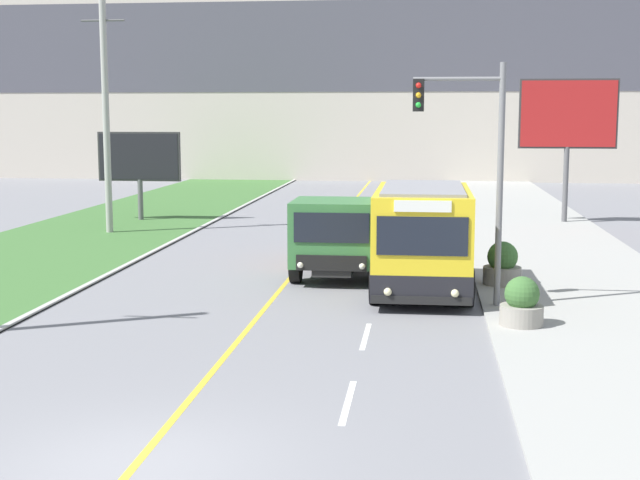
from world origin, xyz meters
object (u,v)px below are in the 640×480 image
at_px(city_bus, 422,240).
at_px(planter_round_near, 522,304).
at_px(billboard_large, 568,118).
at_px(dump_truck, 339,236).
at_px(billboard_small, 139,159).
at_px(traffic_light_mast, 475,154).
at_px(utility_pole_far, 106,113).
at_px(planter_round_second, 502,266).

distance_m(city_bus, planter_round_near, 4.50).
bearing_deg(billboard_large, dump_truck, -121.62).
xyz_separation_m(billboard_small, planter_round_near, (15.37, -19.39, -2.27)).
relative_size(traffic_light_mast, billboard_large, 0.96).
relative_size(utility_pole_far, planter_round_near, 8.61).
xyz_separation_m(city_bus, billboard_large, (6.33, 16.73, 3.21)).
height_order(dump_truck, billboard_small, billboard_small).
relative_size(traffic_light_mast, planter_round_second, 5.00).
relative_size(city_bus, traffic_light_mast, 0.89).
distance_m(city_bus, planter_round_second, 2.75).
xyz_separation_m(planter_round_near, planter_round_second, (-0.02, 5.01, 0.04)).
distance_m(dump_truck, utility_pole_far, 14.17).
height_order(traffic_light_mast, planter_round_near, traffic_light_mast).
relative_size(billboard_small, planter_round_near, 3.59).
relative_size(dump_truck, billboard_large, 1.03).
distance_m(traffic_light_mast, planter_round_second, 4.51).
bearing_deg(city_bus, utility_pole_far, 139.20).
height_order(utility_pole_far, billboard_small, utility_pole_far).
relative_size(dump_truck, planter_round_second, 5.37).
distance_m(utility_pole_far, billboard_small, 4.93).
height_order(city_bus, dump_truck, city_bus).
relative_size(city_bus, planter_round_second, 4.43).
relative_size(dump_truck, planter_round_near, 5.81).
distance_m(planter_round_near, planter_round_second, 5.01).
distance_m(utility_pole_far, planter_round_near, 21.80).
relative_size(traffic_light_mast, billboard_small, 1.51).
distance_m(dump_truck, traffic_light_mast, 6.13).
bearing_deg(traffic_light_mast, billboard_large, 74.64).
height_order(city_bus, traffic_light_mast, traffic_light_mast).
xyz_separation_m(city_bus, dump_truck, (-2.53, 2.34, -0.26)).
xyz_separation_m(traffic_light_mast, billboard_small, (-14.35, 17.28, -1.07)).
bearing_deg(city_bus, planter_round_second, 28.95).
xyz_separation_m(city_bus, planter_round_near, (2.31, -3.75, -0.92)).
height_order(city_bus, utility_pole_far, utility_pole_far).
xyz_separation_m(city_bus, traffic_light_mast, (1.28, -1.64, 2.42)).
xyz_separation_m(dump_truck, utility_pole_far, (-10.43, 8.84, 3.73)).
height_order(billboard_small, planter_round_near, billboard_small).
xyz_separation_m(utility_pole_far, billboard_small, (-0.11, 4.45, -2.11)).
xyz_separation_m(dump_truck, traffic_light_mast, (3.81, -3.98, 2.68)).
relative_size(city_bus, dump_truck, 0.83).
xyz_separation_m(traffic_light_mast, billboard_large, (5.05, 18.37, 0.79)).
relative_size(utility_pole_far, billboard_small, 2.40).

